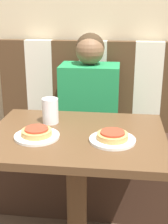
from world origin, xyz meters
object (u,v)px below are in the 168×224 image
person (90,94)px  drinking_cup (50,111)px  plate_left (37,136)px  pizza_left (37,132)px  pizza_right (113,135)px  plate_right (112,140)px

person → drinking_cup: bearing=-107.3°
person → plate_left: bearing=-104.2°
person → drinking_cup: person is taller
person → pizza_left: person is taller
pizza_left → pizza_right: bearing=0.0°
plate_left → person: bearing=75.8°
person → pizza_left: bearing=-104.2°
plate_left → drinking_cup: 0.20m
plate_left → pizza_left: (0.00, 0.00, 0.02)m
pizza_left → drinking_cup: drinking_cup is taller
drinking_cup → pizza_right: bearing=-30.9°
person → pizza_right: person is taller
plate_right → person: bearing=104.2°
person → pizza_left: (-0.17, -0.66, 0.00)m
plate_right → drinking_cup: size_ratio=1.60×
plate_left → plate_right: bearing=0.0°
pizza_left → plate_right: bearing=0.0°
plate_right → pizza_left: size_ratio=1.49×
pizza_right → drinking_cup: (-0.32, 0.19, 0.04)m
drinking_cup → plate_right: bearing=-30.9°
pizza_left → pizza_right: (0.34, 0.00, 0.00)m
plate_right → pizza_right: pizza_right is taller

